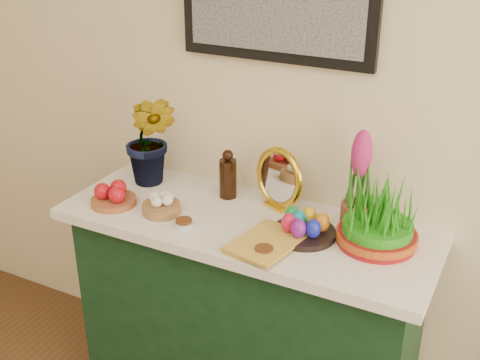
% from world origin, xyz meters
% --- Properties ---
extents(sideboard, '(1.30, 0.45, 0.85)m').
position_xyz_m(sideboard, '(-0.18, 2.00, 0.42)').
color(sideboard, '#14371D').
rests_on(sideboard, ground).
extents(tablecloth, '(1.40, 0.55, 0.04)m').
position_xyz_m(tablecloth, '(-0.18, 2.00, 0.87)').
color(tablecloth, white).
rests_on(tablecloth, sideboard).
extents(hyacinth_green, '(0.29, 0.26, 0.51)m').
position_xyz_m(hyacinth_green, '(-0.66, 2.11, 1.15)').
color(hyacinth_green, '#276718').
rests_on(hyacinth_green, tablecloth).
extents(apple_bowl, '(0.18, 0.18, 0.09)m').
position_xyz_m(apple_bowl, '(-0.69, 1.88, 0.93)').
color(apple_bowl, '#9D532E').
rests_on(apple_bowl, tablecloth).
extents(garlic_basket, '(0.18, 0.18, 0.08)m').
position_xyz_m(garlic_basket, '(-0.48, 1.90, 0.92)').
color(garlic_basket, '#A47642').
rests_on(garlic_basket, tablecloth).
extents(vinegar_cruet, '(0.07, 0.07, 0.20)m').
position_xyz_m(vinegar_cruet, '(-0.33, 2.14, 0.98)').
color(vinegar_cruet, black).
rests_on(vinegar_cruet, tablecloth).
extents(mirror, '(0.24, 0.14, 0.24)m').
position_xyz_m(mirror, '(-0.11, 2.15, 1.01)').
color(mirror, gold).
rests_on(mirror, tablecloth).
extents(book, '(0.22, 0.28, 0.03)m').
position_xyz_m(book, '(-0.12, 1.88, 0.91)').
color(book, gold).
rests_on(book, tablecloth).
extents(spice_dish_left, '(0.07, 0.07, 0.03)m').
position_xyz_m(spice_dish_left, '(-0.35, 1.85, 0.90)').
color(spice_dish_left, silver).
rests_on(spice_dish_left, tablecloth).
extents(spice_dish_right, '(0.08, 0.08, 0.03)m').
position_xyz_m(spice_dish_right, '(-0.01, 1.81, 0.90)').
color(spice_dish_right, silver).
rests_on(spice_dish_right, tablecloth).
extents(egg_plate, '(0.29, 0.29, 0.09)m').
position_xyz_m(egg_plate, '(0.06, 1.99, 0.93)').
color(egg_plate, black).
rests_on(egg_plate, tablecloth).
extents(hyacinth_pink, '(0.11, 0.11, 0.37)m').
position_xyz_m(hyacinth_pink, '(0.20, 2.13, 1.06)').
color(hyacinth_pink, brown).
rests_on(hyacinth_pink, tablecloth).
extents(wheatgrass_sabzeh, '(0.27, 0.27, 0.22)m').
position_xyz_m(wheatgrass_sabzeh, '(0.30, 2.05, 0.99)').
color(wheatgrass_sabzeh, maroon).
rests_on(wheatgrass_sabzeh, tablecloth).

